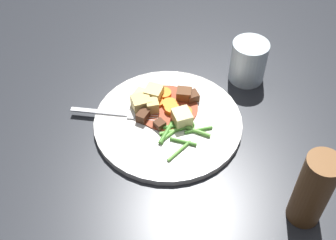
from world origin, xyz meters
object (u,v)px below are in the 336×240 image
Objects in this scene: carrot_slice_2 at (160,102)px; meat_chunk_3 at (160,124)px; potato_chunk_3 at (143,98)px; meat_chunk_2 at (184,95)px; potato_chunk_0 at (141,103)px; potato_chunk_2 at (182,118)px; carrot_slice_0 at (170,104)px; dinner_plate at (168,122)px; potato_chunk_4 at (152,95)px; carrot_slice_4 at (164,94)px; potato_chunk_1 at (152,106)px; meat_chunk_1 at (192,96)px; meat_chunk_0 at (143,116)px; carrot_slice_3 at (172,109)px; fork at (117,114)px; carrot_slice_1 at (185,114)px; water_glass at (248,61)px; pepper_mill at (313,190)px.

carrot_slice_2 is 1.32× the size of meat_chunk_3.
potato_chunk_3 is 0.08m from meat_chunk_2.
potato_chunk_2 is at bearing -142.83° from potato_chunk_0.
carrot_slice_0 is 0.84× the size of potato_chunk_0.
dinner_plate is 0.07m from potato_chunk_4.
meat_chunk_2 is (-0.02, -0.09, -0.00)m from potato_chunk_0.
dinner_plate is 9.51× the size of carrot_slice_4.
potato_chunk_1 is 0.09m from meat_chunk_1.
potato_chunk_1 is at bearing 34.40° from potato_chunk_2.
potato_chunk_2 reaches higher than meat_chunk_1.
potato_chunk_4 is 0.06m from meat_chunk_0.
potato_chunk_1 is 1.41× the size of meat_chunk_3.
potato_chunk_4 is (0.05, 0.02, 0.01)m from carrot_slice_3.
meat_chunk_1 reaches higher than carrot_slice_0.
carrot_slice_2 is at bearing -97.07° from fork.
carrot_slice_0 is 0.87× the size of potato_chunk_4.
carrot_slice_0 is 1.16× the size of meat_chunk_0.
carrot_slice_2 is 0.97× the size of meat_chunk_0.
carrot_slice_4 is at bearing -58.28° from meat_chunk_0.
carrot_slice_0 is at bearing 86.64° from meat_chunk_1.
meat_chunk_1 is 0.15m from fork.
carrot_slice_1 is at bearing -140.14° from potato_chunk_3.
meat_chunk_0 is 0.28× the size of water_glass.
meat_chunk_0 is (-0.02, 0.05, 0.01)m from carrot_slice_2.
carrot_slice_1 is 1.28× the size of meat_chunk_1.
carrot_slice_1 is 0.88× the size of potato_chunk_4.
meat_chunk_0 is at bearing 70.92° from carrot_slice_1.
carrot_slice_4 is 0.20× the size of fork.
carrot_slice_4 is at bearing -0.72° from potato_chunk_2.
fork is 0.30m from water_glass.
potato_chunk_0 is 0.23× the size of fork.
water_glass is at bearing -89.82° from carrot_slice_2.
dinner_plate is at bearing 148.55° from carrot_slice_0.
carrot_slice_2 is at bearing -97.85° from potato_chunk_0.
carrot_slice_1 is 1.14× the size of potato_chunk_1.
fork is 0.39m from pepper_mill.
meat_chunk_1 is (0.01, -0.05, 0.00)m from carrot_slice_3.
meat_chunk_0 is 0.05m from fork.
carrot_slice_0 is 0.03m from carrot_slice_4.
carrot_slice_1 is 0.09m from potato_chunk_3.
potato_chunk_3 is at bearing 38.85° from carrot_slice_3.
potato_chunk_2 reaches higher than carrot_slice_3.
potato_chunk_1 is at bearing 60.08° from carrot_slice_3.
potato_chunk_0 is (0.01, 0.04, 0.01)m from carrot_slice_2.
potato_chunk_4 is at bearing -13.31° from meat_chunk_3.
meat_chunk_0 is at bearing 84.16° from carrot_slice_3.
carrot_slice_1 is 0.09m from potato_chunk_0.
potato_chunk_1 is 0.03m from meat_chunk_0.
potato_chunk_4 is (0.00, 0.03, 0.01)m from carrot_slice_4.
potato_chunk_2 is 0.23× the size of fork.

